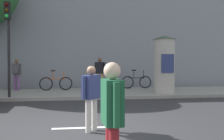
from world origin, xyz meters
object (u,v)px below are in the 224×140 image
at_px(bicycle_upright, 136,82).
at_px(traffic_light, 8,33).
at_px(pedestrian_tallest, 16,72).
at_px(bicycle_leaning, 56,83).
at_px(pedestrian_in_light_jacket, 100,71).
at_px(poster_column, 164,64).
at_px(pedestrian_with_bag, 91,93).
at_px(pedestrian_near_pole, 112,114).

bearing_deg(bicycle_upright, traffic_light, -154.17).
xyz_separation_m(pedestrian_tallest, bicycle_leaning, (2.12, -0.28, -0.61)).
height_order(traffic_light, pedestrian_tallest, traffic_light).
bearing_deg(bicycle_upright, bicycle_leaning, -174.75).
bearing_deg(pedestrian_in_light_jacket, poster_column, -33.41).
distance_m(pedestrian_with_bag, pedestrian_in_light_jacket, 8.43).
bearing_deg(pedestrian_with_bag, pedestrian_in_light_jacket, 83.40).
xyz_separation_m(poster_column, bicycle_leaning, (-5.43, 1.91, -1.06)).
bearing_deg(pedestrian_near_pole, pedestrian_tallest, 107.61).
bearing_deg(pedestrian_with_bag, bicycle_leaning, 99.79).
bearing_deg(pedestrian_near_pole, traffic_light, 111.50).
xyz_separation_m(pedestrian_in_light_jacket, bicycle_leaning, (-2.40, -0.09, -0.67)).
bearing_deg(pedestrian_near_pole, bicycle_leaning, 97.79).
distance_m(pedestrian_in_light_jacket, bicycle_upright, 2.29).
bearing_deg(pedestrian_tallest, pedestrian_with_bag, -67.50).
height_order(pedestrian_with_bag, bicycle_upright, pedestrian_with_bag).
xyz_separation_m(pedestrian_near_pole, bicycle_leaning, (-1.54, 11.23, -0.46)).
height_order(traffic_light, bicycle_upright, traffic_light).
distance_m(traffic_light, pedestrian_with_bag, 6.78).
xyz_separation_m(pedestrian_with_bag, pedestrian_in_light_jacket, (0.97, 8.37, 0.26)).
relative_size(poster_column, pedestrian_tallest, 1.70).
distance_m(poster_column, bicycle_leaning, 5.85).
bearing_deg(bicycle_upright, poster_column, -69.60).
relative_size(pedestrian_near_pole, bicycle_upright, 0.96).
height_order(pedestrian_near_pole, pedestrian_tallest, pedestrian_tallest).
distance_m(pedestrian_tallest, bicycle_upright, 6.71).
bearing_deg(bicycle_upright, pedestrian_in_light_jacket, -171.30).
relative_size(poster_column, pedestrian_near_pole, 1.69).
relative_size(traffic_light, bicycle_upright, 2.32).
relative_size(poster_column, bicycle_leaning, 1.62).
distance_m(pedestrian_with_bag, bicycle_leaning, 8.41).
relative_size(poster_column, bicycle_upright, 1.62).
bearing_deg(pedestrian_near_pole, pedestrian_in_light_jacket, 85.65).
height_order(poster_column, pedestrian_near_pole, poster_column).
bearing_deg(pedestrian_in_light_jacket, traffic_light, -146.85).
relative_size(pedestrian_near_pole, pedestrian_tallest, 1.01).
bearing_deg(bicycle_leaning, pedestrian_in_light_jacket, 2.11).
height_order(pedestrian_near_pole, bicycle_upright, pedestrian_near_pole).
bearing_deg(pedestrian_with_bag, traffic_light, 120.20).
relative_size(traffic_light, bicycle_leaning, 2.33).
relative_size(pedestrian_tallest, bicycle_upright, 0.95).
xyz_separation_m(poster_column, pedestrian_in_light_jacket, (-3.03, 2.00, -0.40)).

